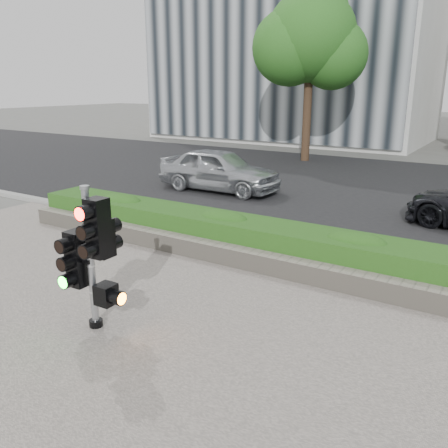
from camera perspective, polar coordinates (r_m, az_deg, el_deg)
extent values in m
plane|color=#51514C|center=(7.18, -2.88, -10.64)|extent=(120.00, 120.00, 0.00)
cube|color=#9E9389|center=(5.63, -18.65, -19.83)|extent=(16.00, 11.00, 0.03)
cube|color=black|center=(15.98, 18.26, 3.86)|extent=(60.00, 13.00, 0.02)
cube|color=gray|center=(9.69, 7.91, -3.05)|extent=(60.00, 0.25, 0.12)
cube|color=gray|center=(8.58, 4.44, -4.54)|extent=(12.00, 0.32, 0.34)
cube|color=#3E8C2B|center=(9.07, 6.40, -2.28)|extent=(12.00, 1.00, 0.68)
cube|color=#B7B7B2|center=(31.22, 8.77, 24.06)|extent=(16.00, 9.00, 15.00)
cylinder|color=black|center=(21.38, 9.95, 12.85)|extent=(0.36, 0.36, 4.03)
sphere|color=#215017|center=(21.43, 10.39, 21.33)|extent=(3.74, 3.74, 3.74)
sphere|color=#215017|center=(21.40, 12.94, 19.26)|extent=(2.88, 2.88, 2.88)
sphere|color=#215017|center=(21.29, 7.95, 20.30)|extent=(3.17, 3.17, 3.17)
sphere|color=#215017|center=(22.19, 11.29, 23.36)|extent=(2.59, 2.59, 2.59)
cylinder|color=black|center=(6.97, -15.14, -11.40)|extent=(0.19, 0.19, 0.09)
cylinder|color=gray|center=(6.60, -15.74, -4.25)|extent=(0.10, 0.10, 1.95)
cylinder|color=gray|center=(6.32, -16.44, 4.24)|extent=(0.12, 0.12, 0.05)
cube|color=#FF1107|center=(6.27, -14.90, -0.45)|extent=(0.25, 0.25, 0.78)
cube|color=#14E51E|center=(6.73, -17.20, -3.99)|extent=(0.25, 0.25, 0.78)
cube|color=black|center=(6.63, -14.38, -1.64)|extent=(0.25, 0.25, 0.53)
cube|color=orange|center=(6.64, -14.01, -8.19)|extent=(0.25, 0.25, 0.28)
imported|color=#B6B9BD|center=(14.99, -0.58, 6.55)|extent=(3.95, 1.64, 1.34)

